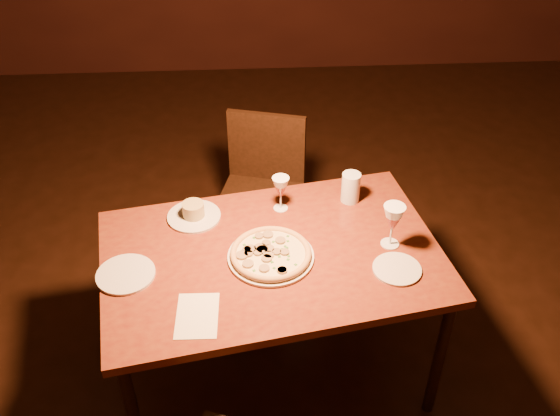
{
  "coord_description": "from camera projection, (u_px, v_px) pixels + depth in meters",
  "views": [
    {
      "loc": [
        -0.07,
        -1.54,
        2.36
      ],
      "look_at": [
        0.05,
        0.35,
        0.9
      ],
      "focal_mm": 40.0,
      "sensor_mm": 36.0,
      "label": 1
    }
  ],
  "objects": [
    {
      "name": "wine_glass_far",
      "position": [
        281.0,
        193.0,
        2.64
      ],
      "size": [
        0.07,
        0.07,
        0.16
      ],
      "primitive_type": null,
      "color": "#B44E4B",
      "rests_on": "dining_table"
    },
    {
      "name": "wine_glass_right",
      "position": [
        392.0,
        226.0,
        2.44
      ],
      "size": [
        0.09,
        0.09,
        0.19
      ],
      "primitive_type": null,
      "color": "#B44E4B",
      "rests_on": "dining_table"
    },
    {
      "name": "chair_far",
      "position": [
        262.0,
        187.0,
        3.22
      ],
      "size": [
        0.49,
        0.49,
        0.84
      ],
      "rotation": [
        0.0,
        0.0,
        -0.26
      ],
      "color": "black",
      "rests_on": "floor"
    },
    {
      "name": "pizza_plate",
      "position": [
        271.0,
        254.0,
        2.43
      ],
      "size": [
        0.34,
        0.34,
        0.04
      ],
      "color": "silver",
      "rests_on": "dining_table"
    },
    {
      "name": "side_plate_near",
      "position": [
        397.0,
        269.0,
        2.38
      ],
      "size": [
        0.19,
        0.19,
        0.01
      ],
      "primitive_type": "cylinder",
      "color": "silver",
      "rests_on": "dining_table"
    },
    {
      "name": "pendant_light",
      "position": [
        269.0,
        36.0,
        1.91
      ],
      "size": [
        0.12,
        0.12,
        0.12
      ],
      "primitive_type": "sphere",
      "color": "#F58944",
      "rests_on": "ceiling"
    },
    {
      "name": "ramekin_saucer",
      "position": [
        194.0,
        213.0,
        2.63
      ],
      "size": [
        0.23,
        0.23,
        0.07
      ],
      "color": "silver",
      "rests_on": "dining_table"
    },
    {
      "name": "menu_card",
      "position": [
        197.0,
        316.0,
        2.2
      ],
      "size": [
        0.15,
        0.22,
        0.0
      ],
      "primitive_type": "cube",
      "rotation": [
        0.0,
        0.0,
        -0.03
      ],
      "color": "silver",
      "rests_on": "dining_table"
    },
    {
      "name": "side_plate_left",
      "position": [
        126.0,
        274.0,
        2.36
      ],
      "size": [
        0.22,
        0.22,
        0.01
      ],
      "primitive_type": "cylinder",
      "color": "silver",
      "rests_on": "dining_table"
    },
    {
      "name": "water_tumbler",
      "position": [
        351.0,
        187.0,
        2.69
      ],
      "size": [
        0.08,
        0.08,
        0.14
      ],
      "primitive_type": "cylinder",
      "color": "silver",
      "rests_on": "dining_table"
    },
    {
      "name": "dining_table",
      "position": [
        272.0,
        265.0,
        2.5
      ],
      "size": [
        1.46,
        1.07,
        0.71
      ],
      "rotation": [
        0.0,
        0.0,
        0.18
      ],
      "color": "brown",
      "rests_on": "floor"
    }
  ]
}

